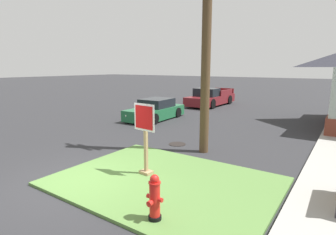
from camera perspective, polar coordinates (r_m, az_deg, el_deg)
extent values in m
plane|color=#2B2B2D|center=(8.19, -18.65, -12.80)|extent=(160.00, 160.00, 0.00)
cube|color=#567F3D|center=(7.74, -0.81, -13.30)|extent=(5.92, 4.44, 0.08)
cylinder|color=black|center=(5.97, -2.77, -20.25)|extent=(0.28, 0.28, 0.08)
cylinder|color=red|center=(5.77, -2.81, -16.88)|extent=(0.22, 0.22, 0.71)
cylinder|color=red|center=(5.61, -2.85, -13.52)|extent=(0.25, 0.25, 0.03)
sphere|color=red|center=(5.58, -2.85, -12.82)|extent=(0.19, 0.19, 0.19)
cube|color=red|center=(5.55, -2.86, -12.16)|extent=(0.04, 0.04, 0.04)
cylinder|color=red|center=(5.84, -4.04, -16.16)|extent=(0.08, 0.09, 0.09)
cylinder|color=red|center=(5.68, -1.55, -16.97)|extent=(0.08, 0.09, 0.09)
cylinder|color=red|center=(5.67, -3.83, -17.61)|extent=(0.12, 0.09, 0.12)
cube|color=#A3845B|center=(7.87, -4.70, -4.82)|extent=(0.10, 0.10, 2.02)
cube|color=#A3845B|center=(8.18, -4.60, -11.37)|extent=(0.38, 0.31, 0.08)
cube|color=white|center=(7.68, -5.04, 0.03)|extent=(0.77, 0.08, 0.78)
cube|color=red|center=(7.67, -5.12, 0.02)|extent=(0.66, 0.07, 0.66)
cylinder|color=black|center=(11.34, 1.95, -5.62)|extent=(0.70, 0.70, 0.02)
cube|color=#1E6038|center=(16.67, -2.76, 1.05)|extent=(1.98, 4.25, 0.64)
cube|color=black|center=(16.76, -2.37, 3.04)|extent=(1.64, 1.99, 0.56)
cylinder|color=black|center=(15.16, -2.89, -0.30)|extent=(0.25, 0.63, 0.62)
cylinder|color=black|center=(16.19, -7.87, 0.32)|extent=(0.25, 0.63, 0.62)
cylinder|color=black|center=(17.32, 2.02, 1.08)|extent=(0.25, 0.63, 0.62)
cylinder|color=black|center=(18.22, -2.65, 1.56)|extent=(0.25, 0.63, 0.62)
sphere|color=white|center=(14.72, -5.55, -0.03)|extent=(0.14, 0.14, 0.14)
sphere|color=red|center=(18.09, 2.36, 2.01)|extent=(0.12, 0.12, 0.12)
sphere|color=white|center=(15.40, -8.77, 0.37)|extent=(0.14, 0.14, 0.14)
sphere|color=red|center=(18.65, -0.54, 2.27)|extent=(0.12, 0.12, 0.12)
cube|color=maroon|center=(22.91, 8.96, 3.78)|extent=(2.11, 5.50, 0.68)
cube|color=black|center=(22.16, 8.13, 5.24)|extent=(1.80, 1.45, 0.68)
cube|color=maroon|center=(23.32, 12.18, 5.18)|extent=(0.13, 2.30, 0.44)
cube|color=maroon|center=(24.13, 7.97, 5.49)|extent=(0.13, 2.30, 0.44)
cube|color=maroon|center=(25.28, 11.72, 5.60)|extent=(1.82, 0.13, 0.44)
cylinder|color=black|center=(21.05, 9.29, 2.85)|extent=(0.27, 0.76, 0.76)
cylinder|color=black|center=(21.94, 4.81, 3.26)|extent=(0.27, 0.76, 0.76)
cylinder|color=black|center=(24.02, 12.74, 3.68)|extent=(0.27, 0.76, 0.76)
cylinder|color=black|center=(24.81, 8.67, 4.03)|extent=(0.27, 0.76, 0.76)
cylinder|color=#4C3823|center=(10.02, 8.11, 16.68)|extent=(0.34, 0.34, 8.51)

